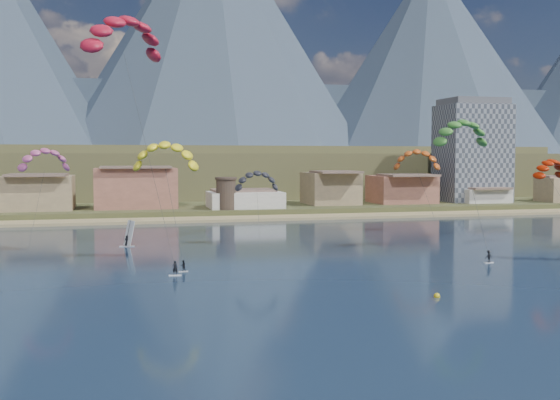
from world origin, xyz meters
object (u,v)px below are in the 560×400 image
buoy (437,296)px  kitesurfer_green (462,130)px  kitesurfer_red (124,31)px  windsurfer (128,238)px  kitesurfer_yellow (165,152)px  watchtower (226,193)px  apartment_tower (472,151)px

buoy → kitesurfer_green: bearing=57.7°
kitesurfer_red → windsurfer: bearing=89.1°
kitesurfer_yellow → buoy: bearing=-50.6°
watchtower → buoy: bearing=-85.5°
kitesurfer_red → kitesurfer_green: kitesurfer_red is taller
windsurfer → buoy: size_ratio=6.40×
kitesurfer_red → buoy: bearing=-44.4°
watchtower → kitesurfer_yellow: kitesurfer_yellow is taller
windsurfer → apartment_tower: bearing=32.1°
buoy → watchtower: bearing=94.5°
watchtower → kitesurfer_red: bearing=-110.4°
watchtower → apartment_tower: bearing=9.9°
apartment_tower → watchtower: bearing=-170.1°
watchtower → windsurfer: bearing=-116.4°
kitesurfer_yellow → buoy: kitesurfer_yellow is taller
kitesurfer_green → buoy: 45.29m
watchtower → kitesurfer_green: 77.59m
kitesurfer_red → kitesurfer_yellow: size_ratio=1.89×
watchtower → kitesurfer_yellow: (-20.25, -69.58, 10.51)m
apartment_tower → kitesurfer_yellow: 130.52m
kitesurfer_red → kitesurfer_yellow: bearing=8.8°
apartment_tower → windsurfer: 126.15m
windsurfer → watchtower: bearing=63.6°
windsurfer → buoy: 62.17m
kitesurfer_green → kitesurfer_yellow: bearing=179.3°
apartment_tower → buoy: bearing=-121.2°
watchtower → buoy: 104.81m
kitesurfer_red → buoy: (34.53, -33.78, -34.80)m
apartment_tower → windsurfer: (-105.99, -66.43, -16.32)m
apartment_tower → kitesurfer_red: size_ratio=0.82×
apartment_tower → kitesurfer_green: apartment_tower is taller
watchtower → kitesurfer_green: bearing=-67.0°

